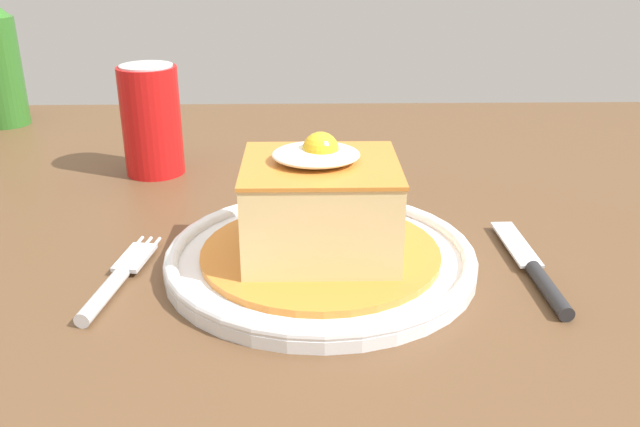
{
  "coord_description": "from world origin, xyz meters",
  "views": [
    {
      "loc": [
        0.02,
        -0.63,
        1.02
      ],
      "look_at": [
        0.03,
        -0.1,
        0.79
      ],
      "focal_mm": 38.39,
      "sensor_mm": 36.0,
      "label": 1
    }
  ],
  "objects_px": {
    "main_plate": "(321,257)",
    "knife": "(538,275)",
    "soda_can": "(151,120)",
    "fork": "(114,282)"
  },
  "relations": [
    {
      "from": "main_plate",
      "to": "knife",
      "type": "distance_m",
      "value": 0.18
    },
    {
      "from": "knife",
      "to": "soda_can",
      "type": "xyz_separation_m",
      "value": [
        -0.36,
        0.27,
        0.06
      ]
    },
    {
      "from": "main_plate",
      "to": "fork",
      "type": "xyz_separation_m",
      "value": [
        -0.16,
        -0.03,
        -0.0
      ]
    },
    {
      "from": "fork",
      "to": "knife",
      "type": "distance_m",
      "value": 0.34
    },
    {
      "from": "fork",
      "to": "knife",
      "type": "bearing_deg",
      "value": 0.75
    },
    {
      "from": "fork",
      "to": "soda_can",
      "type": "distance_m",
      "value": 0.28
    },
    {
      "from": "main_plate",
      "to": "knife",
      "type": "height_order",
      "value": "main_plate"
    },
    {
      "from": "main_plate",
      "to": "fork",
      "type": "height_order",
      "value": "main_plate"
    },
    {
      "from": "fork",
      "to": "soda_can",
      "type": "height_order",
      "value": "soda_can"
    },
    {
      "from": "main_plate",
      "to": "soda_can",
      "type": "distance_m",
      "value": 0.31
    }
  ]
}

